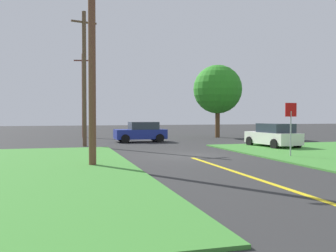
{
  "coord_description": "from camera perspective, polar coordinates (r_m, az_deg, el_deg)",
  "views": [
    {
      "loc": [
        -6.48,
        -19.72,
        2.22
      ],
      "look_at": [
        0.35,
        4.91,
        1.46
      ],
      "focal_mm": 41.5,
      "sensor_mm": 36.0,
      "label": 1
    }
  ],
  "objects": [
    {
      "name": "utility_pole_far",
      "position": [
        38.35,
        -12.31,
        4.53
      ],
      "size": [
        1.79,
        0.46,
        8.05
      ],
      "color": "brown",
      "rests_on": "ground"
    },
    {
      "name": "car_on_crossroad",
      "position": [
        26.92,
        15.21,
        -1.37
      ],
      "size": [
        2.3,
        4.3,
        1.62
      ],
      "rotation": [
        0.0,
        0.0,
        1.67
      ],
      "color": "white",
      "rests_on": "ground"
    },
    {
      "name": "utility_pole_mid",
      "position": [
        27.67,
        -12.19,
        7.02
      ],
      "size": [
        1.76,
        0.61,
        9.33
      ],
      "color": "brown",
      "rests_on": "ground"
    },
    {
      "name": "stop_sign",
      "position": [
        20.99,
        17.59,
        0.93
      ],
      "size": [
        0.71,
        0.13,
        2.82
      ],
      "rotation": [
        0.0,
        0.0,
        3.27
      ],
      "color": "#9EA0A8",
      "rests_on": "ground"
    },
    {
      "name": "utility_pole_near",
      "position": [
        16.97,
        -11.1,
        9.52
      ],
      "size": [
        1.76,
        0.65,
        8.85
      ],
      "color": "brown",
      "rests_on": "ground"
    },
    {
      "name": "car_approaching_junction",
      "position": [
        31.41,
        -3.98,
        -0.88
      ],
      "size": [
        4.11,
        2.18,
        1.62
      ],
      "rotation": [
        0.0,
        0.0,
        3.16
      ],
      "color": "navy",
      "rests_on": "ground"
    },
    {
      "name": "ground_plane",
      "position": [
        20.87,
        2.69,
        -4.4
      ],
      "size": [
        120.0,
        120.0,
        0.0
      ],
      "primitive_type": "plane",
      "color": "#2E2E2E"
    },
    {
      "name": "oak_tree_left",
      "position": [
        37.82,
        7.3,
        5.36
      ],
      "size": [
        4.68,
        4.68,
        7.0
      ],
      "color": "brown",
      "rests_on": "ground"
    },
    {
      "name": "lane_stripe_center",
      "position": [
        13.57,
        13.38,
        -7.73
      ],
      "size": [
        0.2,
        14.0,
        0.01
      ],
      "primitive_type": "cube",
      "color": "yellow",
      "rests_on": "ground"
    }
  ]
}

